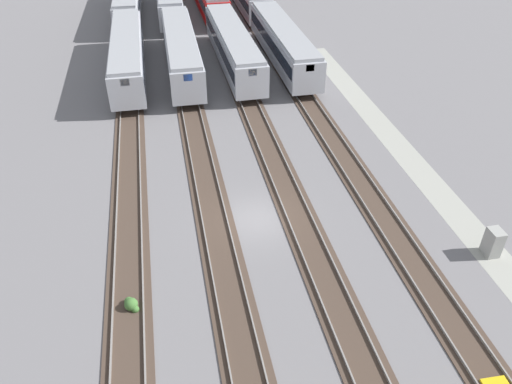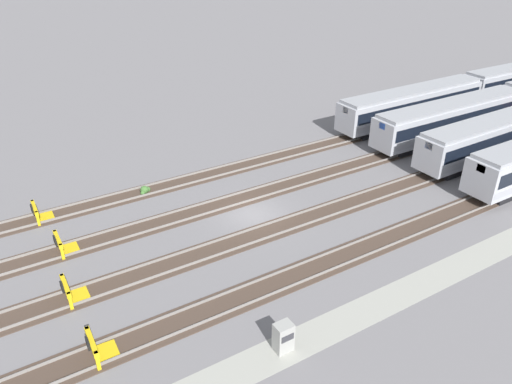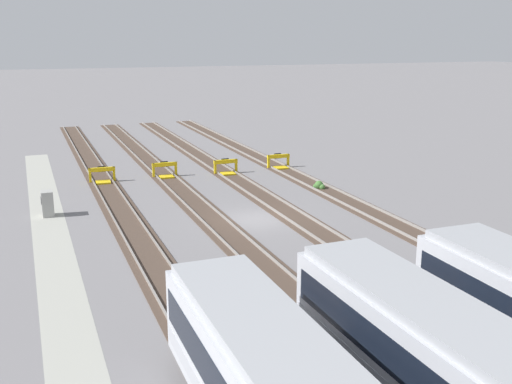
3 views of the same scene
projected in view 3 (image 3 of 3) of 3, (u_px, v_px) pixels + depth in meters
name	position (u px, v px, depth m)	size (l,w,h in m)	color
ground_plane	(255.00, 219.00, 36.69)	(400.00, 400.00, 0.00)	slate
service_walkway	(52.00, 243.00, 32.52)	(54.00, 2.00, 0.01)	#9E9E93
rail_track_nearest	(134.00, 233.00, 34.08)	(90.00, 2.23, 0.21)	#47382D
rail_track_near_inner	(216.00, 223.00, 35.81)	(90.00, 2.24, 0.21)	#47382D
rail_track_middle	(291.00, 215.00, 37.55)	(90.00, 2.24, 0.21)	#47382D
rail_track_far_inner	(359.00, 207.00, 39.28)	(90.00, 2.23, 0.21)	#47382D
bumper_stop_nearest_track	(102.00, 176.00, 45.89)	(1.37, 2.01, 1.22)	gold
bumper_stop_near_inner_track	(165.00, 171.00, 47.69)	(1.36, 2.01, 1.22)	gold
bumper_stop_middle_track	(227.00, 168.00, 48.82)	(1.36, 2.00, 1.22)	gold
bumper_stop_far_inner_track	(279.00, 162.00, 51.01)	(1.37, 2.01, 1.22)	gold
electrical_cabinet	(48.00, 204.00, 37.23)	(0.90, 0.73, 1.60)	#9E9E99
weed_clump	(319.00, 186.00, 44.08)	(0.92, 0.70, 0.64)	#427033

